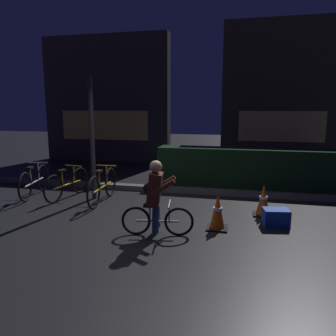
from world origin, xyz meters
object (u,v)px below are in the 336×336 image
(traffic_cone_near, at_px, (218,212))
(cyclist, at_px, (156,198))
(parked_bike_left_mid, at_px, (67,184))
(parked_bike_center_left, at_px, (103,186))
(traffic_cone_far, at_px, (263,200))
(street_post, at_px, (92,139))
(blue_crate, at_px, (276,217))
(parked_bike_leftmost, at_px, (34,181))

(traffic_cone_near, xyz_separation_m, cyclist, (-0.96, -0.51, 0.33))
(parked_bike_left_mid, relative_size, parked_bike_center_left, 0.92)
(parked_bike_center_left, xyz_separation_m, traffic_cone_near, (2.61, -1.07, -0.05))
(traffic_cone_near, bearing_deg, traffic_cone_far, 49.29)
(street_post, relative_size, parked_bike_left_mid, 1.76)
(parked_bike_left_mid, xyz_separation_m, traffic_cone_near, (3.55, -1.21, -0.03))
(street_post, relative_size, blue_crate, 6.25)
(parked_bike_left_mid, xyz_separation_m, parked_bike_center_left, (0.94, -0.13, 0.02))
(traffic_cone_far, height_order, blue_crate, traffic_cone_far)
(street_post, height_order, traffic_cone_far, street_post)
(parked_bike_left_mid, relative_size, traffic_cone_near, 2.51)
(blue_crate, bearing_deg, cyclist, -155.10)
(parked_bike_leftmost, distance_m, parked_bike_left_mid, 0.85)
(parked_bike_center_left, xyz_separation_m, blue_crate, (3.61, -0.67, -0.21))
(street_post, relative_size, parked_bike_leftmost, 1.69)
(street_post, bearing_deg, parked_bike_center_left, -35.77)
(street_post, distance_m, cyclist, 2.78)
(street_post, distance_m, parked_bike_leftmost, 1.80)
(traffic_cone_near, bearing_deg, parked_bike_left_mid, 161.25)
(blue_crate, height_order, cyclist, cyclist)
(traffic_cone_far, bearing_deg, blue_crate, -69.69)
(parked_bike_leftmost, height_order, parked_bike_center_left, parked_bike_center_left)
(parked_bike_leftmost, xyz_separation_m, cyclist, (3.45, -1.70, 0.28))
(street_post, height_order, parked_bike_left_mid, street_post)
(traffic_cone_near, distance_m, traffic_cone_far, 1.23)
(parked_bike_center_left, distance_m, traffic_cone_near, 2.82)
(parked_bike_leftmost, relative_size, blue_crate, 3.71)
(parked_bike_center_left, height_order, blue_crate, parked_bike_center_left)
(traffic_cone_far, distance_m, cyclist, 2.30)
(traffic_cone_far, height_order, cyclist, cyclist)
(parked_bike_leftmost, relative_size, traffic_cone_far, 2.62)
(street_post, distance_m, blue_crate, 4.21)
(parked_bike_leftmost, distance_m, blue_crate, 5.46)
(street_post, bearing_deg, traffic_cone_far, -5.64)
(street_post, xyz_separation_m, traffic_cone_near, (2.93, -1.30, -1.08))
(street_post, xyz_separation_m, parked_bike_leftmost, (-1.48, -0.11, -1.03))
(parked_bike_left_mid, distance_m, traffic_cone_far, 4.36)
(blue_crate, bearing_deg, parked_bike_center_left, 169.46)
(blue_crate, relative_size, cyclist, 0.35)
(parked_bike_left_mid, bearing_deg, traffic_cone_near, -100.67)
(traffic_cone_near, bearing_deg, parked_bike_center_left, 157.69)
(cyclist, bearing_deg, traffic_cone_near, 18.61)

